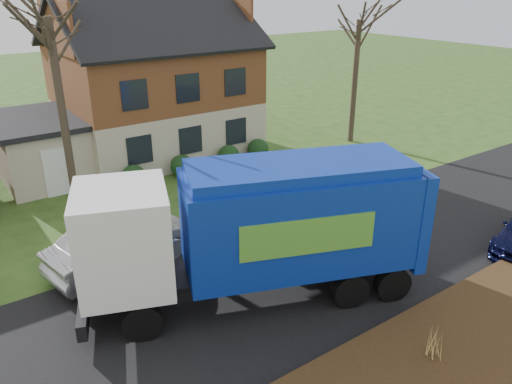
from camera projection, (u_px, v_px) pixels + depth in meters
ground at (291, 275)px, 15.77m from camera, size 120.00×120.00×0.00m
road at (291, 275)px, 15.76m from camera, size 80.00×7.00×0.02m
mulch_verge at (433, 370)px, 11.72m from camera, size 80.00×3.50×0.30m
main_house at (145, 77)px, 25.43m from camera, size 12.95×8.95×9.26m
garbage_truck at (263, 224)px, 13.80m from camera, size 9.84×5.79×4.10m
silver_sedan at (124, 244)px, 15.95m from camera, size 5.15×2.65×1.62m
grass_clump_mid at (436, 342)px, 11.77m from camera, size 0.31×0.25×0.85m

